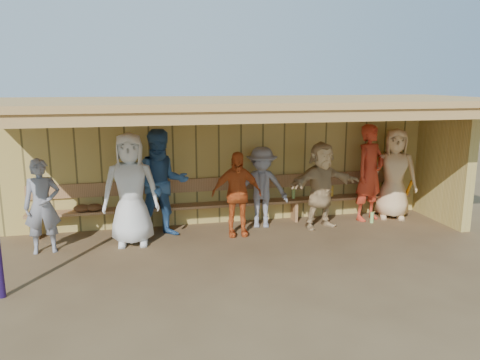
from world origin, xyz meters
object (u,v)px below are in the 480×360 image
Objects in this scene: player_c at (162,184)px; bench at (232,198)px; player_b at (131,189)px; player_f at (321,185)px; player_e at (262,187)px; player_a at (42,206)px; player_d at (237,194)px; player_h at (394,174)px; player_g at (370,173)px.

player_c is 1.52m from bench.
player_b reaches higher than player_f.
player_e is 0.21× the size of bench.
player_c is 1.25× the size of player_e.
player_a is 1.01× the size of player_d.
player_a is 0.85× the size of player_h.
player_d is at bearing 4.72° from player_b.
player_c is 4.71m from player_h.
player_e is at bearing 37.25° from player_d.
player_d is 0.74m from bench.
player_g is at bearing -158.06° from player_h.
player_a is at bearing -174.02° from player_b.
player_h is (1.70, 0.28, 0.09)m from player_f.
player_d is at bearing 170.33° from player_f.
player_e reaches higher than bench.
player_f is at bearing -4.38° from player_a.
player_c is 1.26× the size of player_d.
player_c is 1.91m from player_e.
player_b is at bearing 169.52° from player_f.
player_h is at bearing -2.81° from player_a.
player_c is (1.97, 0.38, 0.20)m from player_a.
player_g is 0.26× the size of bench.
player_g is (2.26, 0.00, 0.19)m from player_e.
player_a is at bearing -158.28° from player_e.
player_g is 2.84m from bench.
player_f is 1.19m from player_g.
player_c is 1.01× the size of player_g.
player_h is at bearing 7.50° from player_b.
bench is at bearing 89.13° from player_d.
player_d is (1.87, 0.07, -0.20)m from player_b.
player_f is 0.22× the size of bench.
player_g reaches higher than player_h.
player_a is 6.69m from player_h.
player_d is at bearing 165.29° from player_g.
player_d is 0.99× the size of player_e.
player_a is 0.94× the size of player_f.
player_g is at bearing -2.38° from player_a.
player_e is at bearing 13.22° from player_b.
player_g is at bearing -4.71° from player_c.
player_a is 1.00× the size of player_e.
player_a is 0.21× the size of bench.
player_h is at bearing 13.56° from player_e.
player_h reaches higher than player_d.
player_c is at bearing -155.93° from player_h.
player_b is 1.05× the size of player_h.
player_c is at bearing -160.64° from bench.
bench is (1.37, 0.48, -0.45)m from player_c.
player_c reaches higher than player_a.
player_c is 3.01m from player_f.
player_c is 0.26× the size of bench.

